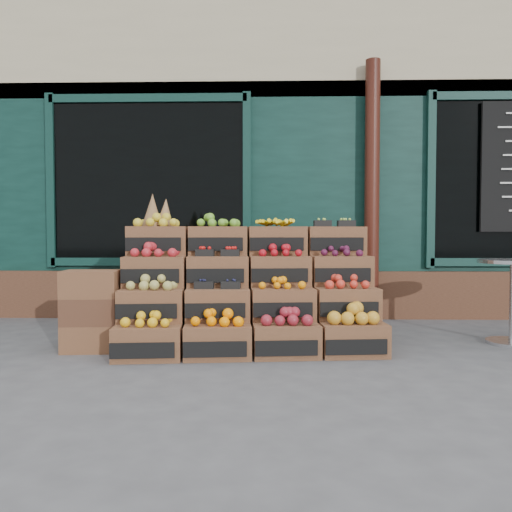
{
  "coord_description": "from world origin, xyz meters",
  "views": [
    {
      "loc": [
        -0.08,
        -4.16,
        1.04
      ],
      "look_at": [
        -0.2,
        0.7,
        0.85
      ],
      "focal_mm": 35.0,
      "sensor_mm": 36.0,
      "label": 1
    }
  ],
  "objects": [
    {
      "name": "spare_crates",
      "position": [
        -1.69,
        0.31,
        0.37
      ],
      "size": [
        0.51,
        0.38,
        0.73
      ],
      "rotation": [
        0.0,
        0.0,
        0.08
      ],
      "color": "brown",
      "rests_on": "ground"
    },
    {
      "name": "shopkeeper",
      "position": [
        -1.84,
        2.71,
        1.04
      ],
      "size": [
        0.8,
        0.57,
        2.08
      ],
      "primitive_type": "imported",
      "rotation": [
        0.0,
        0.0,
        3.24
      ],
      "color": "#164D22",
      "rests_on": "ground"
    },
    {
      "name": "shop_facade",
      "position": [
        0.0,
        5.11,
        2.4
      ],
      "size": [
        12.0,
        6.24,
        4.8
      ],
      "color": "#0D2D27",
      "rests_on": "ground"
    },
    {
      "name": "ground",
      "position": [
        0.0,
        0.0,
        0.0
      ],
      "size": [
        60.0,
        60.0,
        0.0
      ],
      "primitive_type": "plane",
      "color": "#4D4D50",
      "rests_on": "ground"
    },
    {
      "name": "crate_display",
      "position": [
        -0.27,
        0.59,
        0.45
      ],
      "size": [
        2.44,
        1.36,
        1.47
      ],
      "rotation": [
        0.0,
        0.0,
        0.1
      ],
      "color": "brown",
      "rests_on": "ground"
    }
  ]
}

